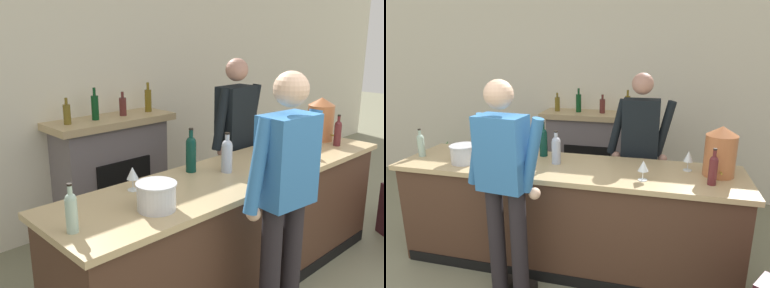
% 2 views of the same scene
% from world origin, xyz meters
% --- Properties ---
extents(wall_back_panel, '(12.00, 0.07, 2.75)m').
position_xyz_m(wall_back_panel, '(0.00, 3.75, 1.38)').
color(wall_back_panel, silver).
rests_on(wall_back_panel, ground_plane).
extents(bar_counter, '(3.10, 0.77, 0.98)m').
position_xyz_m(bar_counter, '(0.08, 1.87, 0.49)').
color(bar_counter, '#482E20').
rests_on(bar_counter, ground_plane).
extents(fireplace_stone, '(1.29, 0.52, 1.49)m').
position_xyz_m(fireplace_stone, '(-0.03, 3.49, 0.60)').
color(fireplace_stone, slate).
rests_on(fireplace_stone, ground_plane).
extents(person_customer, '(0.66, 0.33, 1.79)m').
position_xyz_m(person_customer, '(-0.21, 1.26, 1.00)').
color(person_customer, black).
rests_on(person_customer, ground_plane).
extents(person_bartender, '(0.66, 0.31, 1.77)m').
position_xyz_m(person_bartender, '(0.70, 2.45, 0.98)').
color(person_bartender, '#473B2E').
rests_on(person_bartender, ground_plane).
extents(copper_dispenser, '(0.25, 0.29, 0.42)m').
position_xyz_m(copper_dispenser, '(1.38, 1.95, 1.19)').
color(copper_dispenser, '#B0643A').
rests_on(copper_dispenser, bar_counter).
extents(ice_bucket_steel, '(0.25, 0.25, 0.17)m').
position_xyz_m(ice_bucket_steel, '(-0.84, 1.73, 1.06)').
color(ice_bucket_steel, silver).
rests_on(ice_bucket_steel, bar_counter).
extents(wine_bottle_port_short, '(0.08, 0.08, 0.34)m').
position_xyz_m(wine_bottle_port_short, '(-0.20, 2.11, 1.13)').
color(wine_bottle_port_short, '#0B352A').
rests_on(wine_bottle_port_short, bar_counter).
extents(wine_bottle_rose_blush, '(0.07, 0.07, 0.29)m').
position_xyz_m(wine_bottle_rose_blush, '(1.31, 1.73, 1.11)').
color(wine_bottle_rose_blush, '#571F22').
rests_on(wine_bottle_rose_blush, bar_counter).
extents(wine_bottle_chardonnay_pale, '(0.06, 0.06, 0.27)m').
position_xyz_m(wine_bottle_chardonnay_pale, '(-1.35, 1.80, 1.10)').
color(wine_bottle_chardonnay_pale, '#9DBBAB').
rests_on(wine_bottle_chardonnay_pale, bar_counter).
extents(wine_bottle_burgundy_dark, '(0.08, 0.08, 0.31)m').
position_xyz_m(wine_bottle_burgundy_dark, '(-0.01, 1.92, 1.12)').
color(wine_bottle_burgundy_dark, '#A6ABB9').
rests_on(wine_bottle_burgundy_dark, bar_counter).
extents(wine_glass_front_left, '(0.08, 0.08, 0.18)m').
position_xyz_m(wine_glass_front_left, '(1.14, 2.01, 1.10)').
color(wine_glass_front_left, silver).
rests_on(wine_glass_front_left, bar_counter).
extents(wine_glass_back_row, '(0.08, 0.08, 0.16)m').
position_xyz_m(wine_glass_back_row, '(-0.75, 2.09, 1.09)').
color(wine_glass_back_row, silver).
rests_on(wine_glass_back_row, bar_counter).
extents(wine_glass_mid_counter, '(0.09, 0.09, 0.17)m').
position_xyz_m(wine_glass_mid_counter, '(0.78, 1.69, 1.09)').
color(wine_glass_mid_counter, silver).
rests_on(wine_glass_mid_counter, bar_counter).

